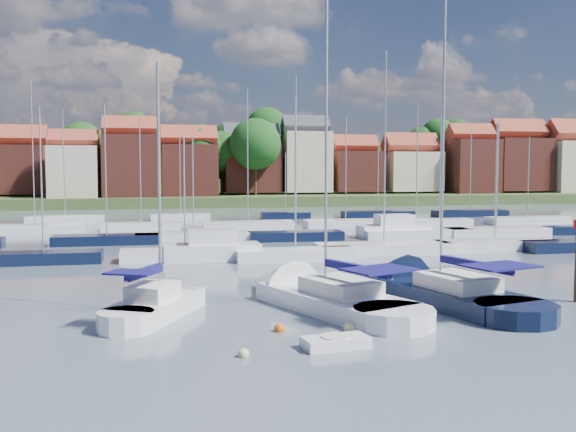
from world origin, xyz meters
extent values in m
plane|color=#4E5D6B|center=(0.00, 40.00, 0.00)|extent=(260.00, 260.00, 0.00)
cube|color=white|center=(-9.37, 2.48, 0.25)|extent=(4.67, 6.18, 1.20)
cone|color=white|center=(-7.78, 5.68, 0.25)|extent=(3.37, 3.55, 2.38)
cylinder|color=white|center=(-10.64, -0.08, 0.25)|extent=(3.19, 3.19, 1.20)
cube|color=silver|center=(-9.54, 2.12, 1.20)|extent=(2.55, 2.87, 0.70)
cylinder|color=#B2B2B7|center=(-9.19, 2.83, 6.14)|extent=(0.14, 0.14, 10.58)
cylinder|color=#B2B2B7|center=(-9.89, 1.41, 2.05)|extent=(1.50, 2.89, 0.10)
cube|color=#141155|center=(-9.89, 1.41, 2.20)|extent=(1.61, 2.83, 0.35)
cube|color=#141155|center=(-10.35, 0.49, 2.35)|extent=(2.45, 2.18, 0.08)
cube|color=white|center=(-1.19, 2.14, 0.25)|extent=(6.34, 9.08, 1.20)
cone|color=white|center=(-3.13, 7.01, 0.25)|extent=(4.75, 5.08, 3.49)
cylinder|color=white|center=(0.36, -1.75, 0.25)|extent=(4.53, 4.53, 1.20)
cube|color=silver|center=(-0.98, 1.60, 1.20)|extent=(3.56, 4.15, 0.70)
cylinder|color=#B2B2B7|center=(-1.41, 2.68, 8.61)|extent=(0.14, 0.14, 15.52)
cylinder|color=#B2B2B7|center=(-0.55, 0.52, 2.05)|extent=(1.81, 4.36, 0.10)
cube|color=#141155|center=(-0.55, 0.52, 2.20)|extent=(1.91, 4.22, 0.35)
cube|color=#141155|center=(0.01, -0.89, 2.35)|extent=(3.53, 3.04, 0.08)
cube|color=black|center=(4.77, 2.25, 0.25)|extent=(5.75, 9.37, 1.20)
cone|color=black|center=(3.37, 7.52, 0.25)|extent=(4.60, 5.03, 3.64)
cylinder|color=black|center=(5.89, -1.97, 0.25)|extent=(4.45, 4.45, 1.20)
cube|color=silver|center=(4.92, 1.66, 1.20)|extent=(3.39, 4.17, 0.70)
cylinder|color=#B2B2B7|center=(4.61, 2.84, 9.11)|extent=(0.14, 0.14, 16.52)
cylinder|color=#B2B2B7|center=(5.23, 0.49, 2.05)|extent=(1.34, 4.71, 0.10)
cube|color=#141155|center=(5.23, 0.49, 2.20)|extent=(1.47, 4.53, 0.35)
cube|color=#141155|center=(5.64, -1.03, 2.35)|extent=(3.55, 2.90, 0.08)
cube|color=white|center=(-2.87, -4.17, 0.18)|extent=(2.62, 1.49, 0.49)
cylinder|color=white|center=(-2.87, -4.17, 0.31)|extent=(1.15, 1.15, 0.31)
sphere|color=beige|center=(-6.39, -4.59, 0.00)|extent=(0.41, 0.41, 0.41)
sphere|color=#D85914|center=(-4.45, -1.35, 0.00)|extent=(0.47, 0.47, 0.47)
sphere|color=beige|center=(-1.59, -1.86, 0.00)|extent=(0.55, 0.55, 0.55)
sphere|color=#D85914|center=(1.28, 6.94, 0.00)|extent=(0.45, 0.45, 0.45)
sphere|color=beige|center=(8.72, -0.57, 0.00)|extent=(0.54, 0.54, 0.54)
sphere|color=#D85914|center=(-10.49, 4.69, 0.00)|extent=(0.41, 0.41, 0.41)
cube|color=black|center=(-17.11, 20.54, 0.35)|extent=(8.01, 2.24, 1.00)
cylinder|color=#B2B2B7|center=(-17.11, 20.54, 5.93)|extent=(0.12, 0.12, 10.16)
cube|color=white|center=(-7.27, 20.20, 0.35)|extent=(9.22, 2.58, 1.00)
cylinder|color=#B2B2B7|center=(-7.27, 20.20, 4.94)|extent=(0.12, 0.12, 8.18)
cube|color=white|center=(0.63, 18.61, 0.35)|extent=(8.78, 2.46, 1.00)
cylinder|color=#B2B2B7|center=(0.63, 18.61, 6.38)|extent=(0.12, 0.12, 11.06)
cube|color=white|center=(8.23, 20.67, 0.35)|extent=(10.79, 3.02, 1.00)
cylinder|color=#B2B2B7|center=(8.23, 20.67, 8.29)|extent=(0.12, 0.12, 14.87)
cube|color=white|center=(17.98, 21.03, 0.35)|extent=(10.13, 2.84, 1.00)
cylinder|color=#B2B2B7|center=(17.98, 21.03, 5.65)|extent=(0.12, 0.12, 9.59)
cube|color=white|center=(-5.31, 20.00, 0.50)|extent=(7.00, 2.60, 1.40)
cube|color=white|center=(-5.31, 20.00, 1.60)|extent=(3.50, 2.20, 1.30)
cube|color=black|center=(-13.55, 31.64, 0.35)|extent=(9.30, 2.60, 1.00)
cylinder|color=#B2B2B7|center=(-13.55, 31.64, 6.59)|extent=(0.12, 0.12, 11.48)
cube|color=white|center=(-5.94, 32.01, 0.35)|extent=(10.40, 2.91, 1.00)
cylinder|color=#B2B2B7|center=(-5.94, 32.01, 5.24)|extent=(0.12, 0.12, 8.77)
cube|color=black|center=(3.48, 31.28, 0.35)|extent=(8.80, 2.46, 1.00)
cylinder|color=#B2B2B7|center=(3.48, 31.28, 8.01)|extent=(0.12, 0.12, 14.33)
cube|color=white|center=(15.40, 31.16, 0.35)|extent=(10.73, 3.00, 1.00)
cylinder|color=#B2B2B7|center=(15.40, 31.16, 6.92)|extent=(0.12, 0.12, 12.14)
cube|color=white|center=(23.82, 30.97, 0.35)|extent=(10.48, 2.93, 1.00)
cylinder|color=#B2B2B7|center=(23.82, 30.97, 5.99)|extent=(0.12, 0.12, 10.28)
cube|color=white|center=(13.46, 32.00, 0.50)|extent=(7.00, 2.60, 1.40)
cube|color=white|center=(13.46, 32.00, 1.60)|extent=(3.50, 2.20, 1.30)
cube|color=white|center=(-21.71, 44.21, 0.35)|extent=(9.71, 2.72, 1.00)
cylinder|color=#B2B2B7|center=(-21.71, 44.21, 8.29)|extent=(0.12, 0.12, 14.88)
cube|color=white|center=(-10.84, 44.51, 0.35)|extent=(8.49, 2.38, 1.00)
cylinder|color=#B2B2B7|center=(-10.84, 44.51, 6.51)|extent=(0.12, 0.12, 11.31)
cube|color=white|center=(0.79, 43.78, 0.35)|extent=(10.16, 2.85, 1.00)
cylinder|color=#B2B2B7|center=(0.79, 43.78, 8.15)|extent=(0.12, 0.12, 14.59)
cube|color=white|center=(12.17, 43.90, 0.35)|extent=(9.53, 2.67, 1.00)
cylinder|color=#B2B2B7|center=(12.17, 43.90, 6.81)|extent=(0.12, 0.12, 11.91)
cube|color=white|center=(23.16, 42.50, 0.35)|extent=(7.62, 2.13, 1.00)
cylinder|color=#B2B2B7|center=(23.16, 42.50, 6.91)|extent=(0.12, 0.12, 12.13)
cube|color=white|center=(35.22, 43.59, 0.35)|extent=(10.17, 2.85, 1.00)
cylinder|color=#B2B2B7|center=(35.22, 43.59, 5.72)|extent=(0.12, 0.12, 9.73)
cube|color=white|center=(-20.26, 56.56, 0.35)|extent=(9.24, 2.59, 1.00)
cylinder|color=#B2B2B7|center=(-20.26, 56.56, 7.43)|extent=(0.12, 0.12, 13.17)
cube|color=white|center=(-6.08, 57.30, 0.35)|extent=(7.57, 2.12, 1.00)
cylinder|color=#B2B2B7|center=(-6.08, 57.30, 5.97)|extent=(0.12, 0.12, 10.24)
cube|color=black|center=(7.88, 57.47, 0.35)|extent=(6.58, 1.84, 1.00)
cylinder|color=#B2B2B7|center=(7.88, 57.47, 4.85)|extent=(0.12, 0.12, 8.01)
cube|color=black|center=(20.94, 57.40, 0.35)|extent=(9.92, 2.78, 1.00)
cylinder|color=#B2B2B7|center=(20.94, 57.40, 6.31)|extent=(0.12, 0.12, 10.92)
cube|color=black|center=(34.28, 56.37, 0.35)|extent=(10.55, 2.95, 1.00)
cylinder|color=#B2B2B7|center=(34.28, 56.37, 6.61)|extent=(0.12, 0.12, 11.51)
cube|color=#43592C|center=(0.00, 117.00, 0.30)|extent=(200.00, 70.00, 3.00)
cube|color=#43592C|center=(0.00, 142.00, 5.00)|extent=(200.00, 60.00, 14.00)
cube|color=brown|center=(-33.65, 97.79, 6.56)|extent=(10.37, 9.97, 8.73)
cube|color=brown|center=(-33.65, 97.79, 12.20)|extent=(10.57, 5.13, 5.13)
cube|color=beige|center=(-22.74, 89.00, 6.08)|extent=(8.09, 8.80, 8.96)
cube|color=brown|center=(-22.74, 89.00, 11.55)|extent=(8.25, 4.00, 4.00)
cube|color=brown|center=(-13.35, 89.94, 7.08)|extent=(9.36, 10.17, 10.97)
cube|color=brown|center=(-13.35, 89.94, 13.72)|extent=(9.54, 4.63, 4.63)
cube|color=brown|center=(-3.04, 91.65, 6.31)|extent=(9.90, 8.56, 9.42)
cube|color=brown|center=(-3.04, 91.65, 12.23)|extent=(10.10, 4.90, 4.90)
cube|color=brown|center=(9.10, 96.65, 6.95)|extent=(10.59, 8.93, 9.49)
cube|color=#383A42|center=(9.10, 96.65, 12.99)|extent=(10.80, 5.24, 5.24)
cube|color=beige|center=(19.71, 95.80, 8.02)|extent=(9.01, 8.61, 11.65)
cube|color=#383A42|center=(19.71, 95.80, 14.95)|extent=(9.19, 4.46, 4.46)
cube|color=brown|center=(30.17, 97.00, 6.20)|extent=(9.10, 9.34, 8.00)
cube|color=brown|center=(30.17, 97.00, 11.32)|extent=(9.28, 4.50, 4.50)
cube|color=beige|center=(41.95, 96.59, 6.14)|extent=(10.86, 9.59, 7.88)
cube|color=brown|center=(41.95, 96.59, 11.41)|extent=(11.07, 5.37, 5.37)
cube|color=brown|center=(53.76, 93.92, 7.09)|extent=(9.18, 9.96, 10.97)
cube|color=brown|center=(53.76, 93.92, 13.70)|extent=(9.36, 4.54, 4.54)
cube|color=brown|center=(65.18, 95.21, 7.58)|extent=(11.39, 9.67, 10.76)
cube|color=brown|center=(65.18, 95.21, 14.36)|extent=(11.62, 5.64, 5.64)
cylinder|color=#382619|center=(56.77, 115.51, 8.51)|extent=(0.50, 0.50, 4.47)
sphere|color=#1D5219|center=(56.77, 115.51, 14.58)|extent=(8.18, 8.18, 8.18)
cylinder|color=#382619|center=(3.46, 95.93, 3.83)|extent=(0.50, 0.50, 4.46)
sphere|color=#1D5219|center=(3.46, 95.93, 9.88)|extent=(8.15, 8.15, 8.15)
cylinder|color=#382619|center=(15.22, 113.68, 8.58)|extent=(0.50, 0.50, 5.15)
sphere|color=#1D5219|center=(15.22, 113.68, 15.56)|extent=(9.41, 9.41, 9.41)
cylinder|color=#382619|center=(-13.54, 116.31, 8.68)|extent=(0.50, 0.50, 4.56)
sphere|color=#1D5219|center=(-13.54, 116.31, 14.87)|extent=(8.34, 8.34, 8.34)
cylinder|color=#382619|center=(-23.24, 105.25, 4.18)|extent=(0.50, 0.50, 5.15)
sphere|color=#1D5219|center=(-23.24, 105.25, 11.17)|extent=(9.42, 9.42, 9.42)
cylinder|color=#382619|center=(-38.67, 107.32, 6.76)|extent=(0.50, 0.50, 3.42)
sphere|color=#1D5219|center=(-38.67, 107.32, 11.40)|extent=(6.26, 6.26, 6.26)
cylinder|color=#382619|center=(13.76, 104.71, 3.48)|extent=(0.50, 0.50, 3.77)
sphere|color=#1D5219|center=(13.76, 104.71, 8.60)|extent=(6.89, 6.89, 6.89)
cylinder|color=#382619|center=(9.05, 90.94, 4.21)|extent=(0.50, 0.50, 5.21)
sphere|color=#1D5219|center=(9.05, 90.94, 11.28)|extent=(9.53, 9.53, 9.53)
cylinder|color=#382619|center=(61.93, 101.62, 3.09)|extent=(0.50, 0.50, 2.97)
sphere|color=#1D5219|center=(61.93, 101.62, 7.12)|extent=(5.44, 5.44, 5.44)
cylinder|color=#382619|center=(-1.15, 93.75, 4.02)|extent=(0.50, 0.50, 4.84)
sphere|color=#1D5219|center=(-1.15, 93.75, 10.59)|extent=(8.85, 8.85, 8.85)
cylinder|color=#382619|center=(52.68, 115.72, 8.17)|extent=(0.50, 0.50, 3.72)
sphere|color=#1D5219|center=(52.68, 115.72, 13.21)|extent=(6.80, 6.80, 6.80)
cylinder|color=#382619|center=(54.05, 94.13, 3.62)|extent=(0.50, 0.50, 4.05)
sphere|color=#1D5219|center=(54.05, 94.13, 9.11)|extent=(7.40, 7.40, 7.40)
cylinder|color=#382619|center=(6.84, 113.29, 7.91)|extent=(0.50, 0.50, 3.93)
sphere|color=#1D5219|center=(6.84, 113.29, 13.24)|extent=(7.19, 7.19, 7.19)
cylinder|color=#382619|center=(30.65, 100.17, 3.51)|extent=(0.50, 0.50, 3.82)
sphere|color=#1D5219|center=(30.65, 100.17, 8.70)|extent=(6.99, 6.99, 6.99)
cylinder|color=#382619|center=(-17.44, 93.12, 3.34)|extent=(0.50, 0.50, 3.48)
sphere|color=#1D5219|center=(-17.44, 93.12, 8.07)|extent=(6.37, 6.37, 6.37)
cylinder|color=#382619|center=(57.51, 102.81, 3.09)|extent=(0.50, 0.50, 2.99)
sphere|color=#1D5219|center=(57.51, 102.81, 7.14)|extent=(5.46, 5.46, 5.46)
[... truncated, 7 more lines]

